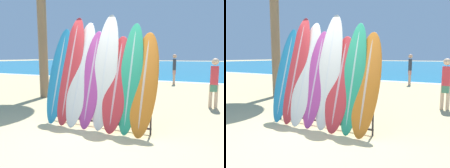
# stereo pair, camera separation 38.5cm
# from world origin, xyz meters

# --- Properties ---
(ground_plane) EXTENTS (160.00, 160.00, 0.00)m
(ground_plane) POSITION_xyz_m (0.00, 0.00, 0.00)
(ground_plane) COLOR tan
(ocean_water) EXTENTS (120.00, 60.00, 0.01)m
(ocean_water) POSITION_xyz_m (0.00, 39.65, 0.00)
(ocean_water) COLOR teal
(ocean_water) RESTS_ON ground_plane
(surfboard_rack) EXTENTS (2.52, 0.04, 0.87)m
(surfboard_rack) POSITION_xyz_m (-0.20, 0.63, 0.47)
(surfboard_rack) COLOR #28282D
(surfboard_rack) RESTS_ON ground_plane
(surfboard_slot_0) EXTENTS (0.54, 0.79, 2.30)m
(surfboard_slot_0) POSITION_xyz_m (-1.31, 0.70, 1.15)
(surfboard_slot_0) COLOR teal
(surfboard_slot_0) RESTS_ON ground_plane
(surfboard_slot_1) EXTENTS (0.58, 0.91, 2.57)m
(surfboard_slot_1) POSITION_xyz_m (-0.98, 0.74, 1.29)
(surfboard_slot_1) COLOR red
(surfboard_slot_1) RESTS_ON ground_plane
(surfboard_slot_2) EXTENTS (0.60, 1.03, 2.44)m
(surfboard_slot_2) POSITION_xyz_m (-0.69, 0.74, 1.22)
(surfboard_slot_2) COLOR silver
(surfboard_slot_2) RESTS_ON ground_plane
(surfboard_slot_3) EXTENTS (0.53, 0.83, 2.21)m
(surfboard_slot_3) POSITION_xyz_m (-0.37, 0.68, 1.10)
(surfboard_slot_3) COLOR #B23D8E
(surfboard_slot_3) RESTS_ON ground_plane
(surfboard_slot_4) EXTENTS (0.57, 0.80, 2.57)m
(surfboard_slot_4) POSITION_xyz_m (-0.05, 0.72, 1.28)
(surfboard_slot_4) COLOR silver
(surfboard_slot_4) RESTS_ON ground_plane
(surfboard_slot_5) EXTENTS (0.59, 0.82, 2.06)m
(surfboard_slot_5) POSITION_xyz_m (0.26, 0.67, 1.03)
(surfboard_slot_5) COLOR red
(surfboard_slot_5) RESTS_ON ground_plane
(surfboard_slot_6) EXTENTS (0.49, 0.80, 2.33)m
(surfboard_slot_6) POSITION_xyz_m (0.57, 0.70, 1.17)
(surfboard_slot_6) COLOR #289E70
(surfboard_slot_6) RESTS_ON ground_plane
(surfboard_slot_7) EXTENTS (0.57, 0.82, 2.12)m
(surfboard_slot_7) POSITION_xyz_m (0.87, 0.68, 1.06)
(surfboard_slot_7) COLOR orange
(surfboard_slot_7) RESTS_ON ground_plane
(person_near_water) EXTENTS (0.23, 0.29, 1.72)m
(person_near_water) POSITION_xyz_m (0.14, 9.13, 0.94)
(person_near_water) COLOR tan
(person_near_water) RESTS_ON ground_plane
(person_mid_beach) EXTENTS (0.24, 0.30, 1.80)m
(person_mid_beach) POSITION_xyz_m (-0.04, 2.81, 0.98)
(person_mid_beach) COLOR beige
(person_mid_beach) RESTS_ON ground_plane
(person_far_left) EXTENTS (0.26, 0.21, 1.54)m
(person_far_left) POSITION_xyz_m (2.19, 3.76, 0.84)
(person_far_left) COLOR beige
(person_far_left) RESTS_ON ground_plane
(person_far_right) EXTENTS (0.28, 0.29, 1.71)m
(person_far_right) POSITION_xyz_m (-1.94, 4.72, 0.93)
(person_far_right) COLOR tan
(person_far_right) RESTS_ON ground_plane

